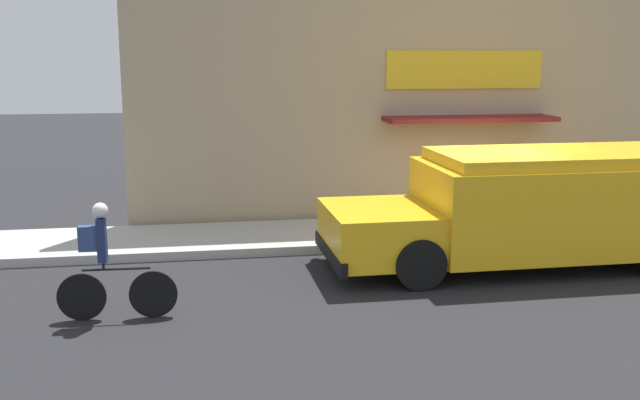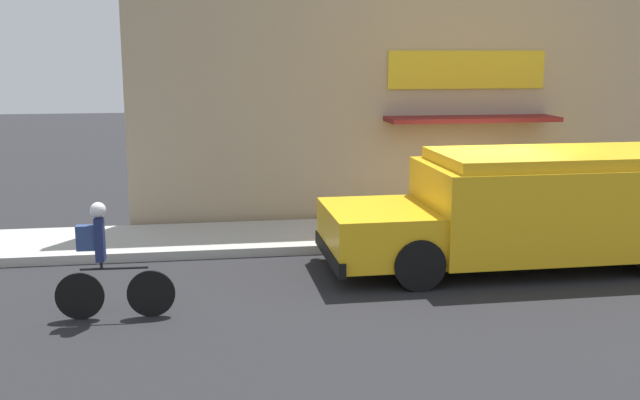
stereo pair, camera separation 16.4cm
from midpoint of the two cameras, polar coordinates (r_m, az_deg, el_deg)
The scene contains 6 objects.
ground_plane at distance 15.12m, azimuth 12.83°, elevation -3.57°, with size 70.00×70.00×0.00m, color #232326.
sidewalk at distance 16.15m, azimuth 11.34°, elevation -2.24°, with size 28.00×2.31×0.17m.
storefront at distance 17.08m, azimuth 10.12°, elevation 8.31°, with size 14.10×1.13×5.96m.
school_bus at distance 13.92m, azimuth 16.75°, elevation -0.46°, with size 6.97×2.88×2.06m.
cyclist at distance 11.12m, azimuth -15.63°, elevation -4.65°, with size 1.70×0.22×1.72m.
trash_bin at distance 16.85m, azimuth 17.45°, elevation -0.16°, with size 0.61×0.61×0.87m.
Camera 2 is at (-5.41, -13.58, 3.79)m, focal length 42.00 mm.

